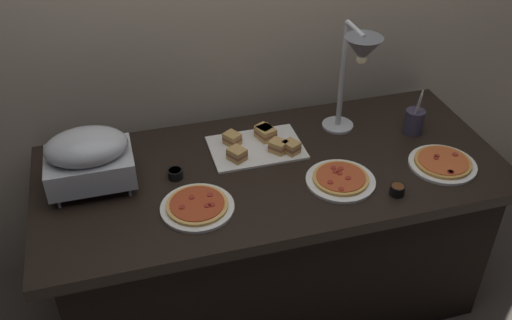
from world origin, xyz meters
The scene contains 12 objects.
ground_plane centered at (0.00, 0.00, 0.00)m, with size 8.00×8.00×0.00m, color #4C443D.
back_wall centered at (0.00, 0.50, 1.20)m, with size 4.40×0.04×2.40m, color tan.
buffet_table centered at (0.00, 0.00, 0.39)m, with size 1.90×0.84×0.76m.
chafing_dish centered at (-0.70, 0.07, 0.90)m, with size 0.33×0.23×0.25m.
heat_lamp centered at (0.38, 0.09, 1.15)m, with size 0.15×0.30×0.51m.
pizza_plate_front centered at (-0.34, -0.17, 0.77)m, with size 0.28×0.28×0.03m.
pizza_plate_center centered at (0.67, -0.18, 0.77)m, with size 0.27×0.27×0.03m.
pizza_plate_raised_stand centered at (0.23, -0.17, 0.77)m, with size 0.27×0.27×0.03m.
sandwich_platter centered at (-0.01, 0.15, 0.78)m, with size 0.39×0.27×0.06m.
sauce_cup_near centered at (-0.39, 0.04, 0.78)m, with size 0.06×0.06×0.04m.
sauce_cup_far centered at (0.41, -0.29, 0.78)m, with size 0.06×0.06×0.04m.
utensil_holder centered at (0.68, 0.08, 0.82)m, with size 0.08×0.08×0.22m.
Camera 1 is at (-0.57, -1.79, 2.15)m, focal length 40.30 mm.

